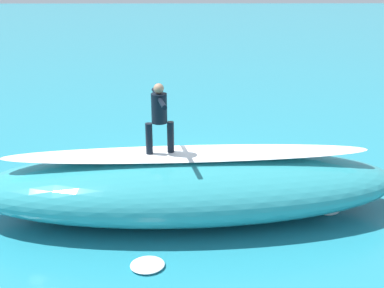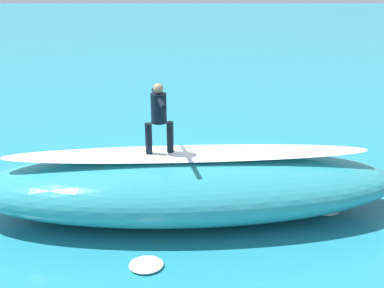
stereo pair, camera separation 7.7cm
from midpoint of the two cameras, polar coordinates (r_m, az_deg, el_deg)
The scene contains 10 objects.
ground_plane at distance 13.00m, azimuth -0.36°, elevation -3.94°, with size 120.00×120.00×0.00m, color teal.
wave_crest at distance 10.89m, azimuth -0.32°, elevation -4.85°, with size 9.48×2.93×1.43m, color teal.
wave_foam_lip at distance 10.58m, azimuth -0.32°, elevation -1.15°, with size 8.06×1.02×0.08m, color white.
surfboard_riding at distance 10.57m, azimuth -3.59°, elevation -1.25°, with size 1.83×0.52×0.07m, color #33B2D1.
surfer_riding at distance 10.26m, azimuth -3.71°, elevation 3.60°, with size 0.61×1.45×1.55m.
surfboard_paddling at distance 13.84m, azimuth 3.06°, elevation -2.27°, with size 2.01×0.55×0.06m, color #E0563D.
surfer_paddling at distance 13.73m, azimuth 3.59°, elevation -1.72°, with size 1.64×0.86×0.31m.
foam_patch_near at distance 11.57m, azimuth 15.90°, elevation -7.56°, with size 0.53×0.37×0.18m, color white.
foam_patch_mid at distance 12.79m, azimuth 9.88°, elevation -4.27°, with size 0.59×0.47×0.17m, color white.
foam_patch_far at distance 9.45m, azimuth -5.17°, elevation -13.95°, with size 0.66×0.59×0.09m, color white.
Camera 2 is at (-0.10, 11.84, 5.37)m, focal length 45.38 mm.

